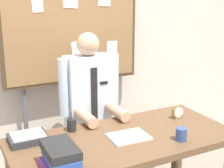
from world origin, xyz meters
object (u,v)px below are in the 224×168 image
(desk, at_px, (124,149))
(book_stack, at_px, (60,158))
(paper_tray, at_px, (28,138))
(person, at_px, (90,119))
(desk_clock, at_px, (178,112))
(coffee_mug, at_px, (181,134))
(bulletin_board, at_px, (72,27))
(open_notebook, at_px, (129,137))
(pen_holder, at_px, (72,125))

(desk, distance_m, book_stack, 0.63)
(paper_tray, bearing_deg, person, 31.01)
(person, height_order, book_stack, person)
(desk_clock, bearing_deg, paper_tray, 174.42)
(coffee_mug, bearing_deg, desk, 145.59)
(desk, xyz_separation_m, bulletin_board, (0.00, 0.99, 0.78))
(coffee_mug, relative_size, paper_tray, 0.35)
(person, bearing_deg, paper_tray, -148.99)
(person, xyz_separation_m, bulletin_board, (0.00, 0.37, 0.77))
(bulletin_board, distance_m, coffee_mug, 1.42)
(desk, xyz_separation_m, paper_tray, (-0.63, 0.24, 0.12))
(bulletin_board, bearing_deg, coffee_mug, -74.77)
(desk_clock, height_order, paper_tray, desk_clock)
(open_notebook, bearing_deg, pen_holder, 137.59)
(person, xyz_separation_m, desk_clock, (0.58, -0.50, 0.14))
(bulletin_board, xyz_separation_m, book_stack, (-0.56, -1.23, -0.60))
(person, bearing_deg, bulletin_board, 89.95)
(book_stack, height_order, open_notebook, book_stack)
(pen_holder, bearing_deg, paper_tray, -173.70)
(person, bearing_deg, coffee_mug, -68.53)
(open_notebook, bearing_deg, person, 92.51)
(book_stack, bearing_deg, coffee_mug, 0.63)
(open_notebook, distance_m, pen_holder, 0.44)
(desk_clock, relative_size, paper_tray, 0.43)
(desk, relative_size, book_stack, 5.39)
(desk, relative_size, paper_tray, 6.24)
(desk, bearing_deg, book_stack, -156.84)
(coffee_mug, distance_m, paper_tray, 1.07)
(open_notebook, distance_m, desk_clock, 0.57)
(coffee_mug, bearing_deg, desk_clock, 55.21)
(open_notebook, xyz_separation_m, coffee_mug, (0.30, -0.21, 0.04))
(person, height_order, desk_clock, person)
(desk, relative_size, desk_clock, 14.51)
(bulletin_board, bearing_deg, pen_holder, -112.44)
(open_notebook, distance_m, coffee_mug, 0.37)
(pen_holder, bearing_deg, bulletin_board, 67.56)
(coffee_mug, distance_m, pen_holder, 0.81)
(coffee_mug, bearing_deg, paper_tray, 154.18)
(desk, bearing_deg, coffee_mug, -34.41)
(book_stack, height_order, pen_holder, book_stack)
(person, relative_size, desk_clock, 12.83)
(book_stack, xyz_separation_m, desk_clock, (1.13, 0.36, -0.03))
(person, distance_m, bulletin_board, 0.86)
(person, bearing_deg, book_stack, -122.99)
(open_notebook, bearing_deg, book_stack, -159.54)
(person, height_order, coffee_mug, person)
(desk, xyz_separation_m, pen_holder, (-0.30, 0.28, 0.14))
(coffee_mug, bearing_deg, book_stack, -179.37)
(book_stack, bearing_deg, paper_tray, 99.06)
(bulletin_board, relative_size, pen_holder, 12.59)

